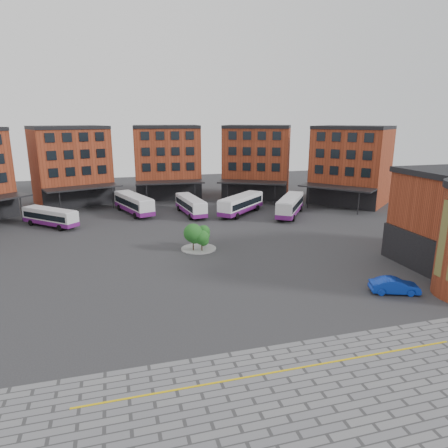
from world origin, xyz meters
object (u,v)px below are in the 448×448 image
object	(u,v)px
bus_b	(50,217)
bus_f	(290,205)
bus_c	(134,204)
bus_d	(191,205)
bus_e	(241,204)
tree_island	(198,236)
blue_car	(394,286)

from	to	relation	value
bus_b	bus_f	distance (m)	38.05
bus_b	bus_c	size ratio (longest dim) A/B	0.73
bus_b	bus_f	size ratio (longest dim) A/B	0.79
bus_b	bus_f	xyz separation A→B (m)	(37.90, -3.26, 0.26)
bus_d	bus_e	size ratio (longest dim) A/B	1.07
bus_c	bus_d	xyz separation A→B (m)	(9.29, -3.29, -0.16)
bus_e	bus_c	bearing A→B (deg)	-149.42
bus_d	bus_b	bearing A→B (deg)	179.04
tree_island	bus_f	size ratio (longest dim) A/B	0.40
bus_b	bus_f	world-z (taller)	bus_f
bus_d	tree_island	bearing A→B (deg)	-104.56
bus_c	bus_e	xyz separation A→B (m)	(17.69, -5.14, -0.03)
blue_car	tree_island	bearing A→B (deg)	60.90
bus_e	blue_car	xyz separation A→B (m)	(3.84, -34.58, -1.01)
tree_island	blue_car	distance (m)	22.94
bus_c	blue_car	world-z (taller)	bus_c
tree_island	bus_c	bearing A→B (deg)	106.06
bus_d	blue_car	distance (m)	38.43
bus_f	bus_e	bearing A→B (deg)	-169.31
tree_island	bus_f	bearing A→B (deg)	36.52
bus_b	bus_e	distance (m)	30.36
tree_island	blue_car	xyz separation A→B (m)	(15.06, -17.26, -1.15)
tree_island	bus_e	size ratio (longest dim) A/B	0.43
tree_island	bus_b	size ratio (longest dim) A/B	0.51
bus_e	bus_b	bearing A→B (deg)	-132.93
bus_c	blue_car	size ratio (longest dim) A/B	2.66
bus_b	blue_car	size ratio (longest dim) A/B	1.94
bus_d	bus_f	distance (m)	16.79
bus_b	bus_d	xyz separation A→B (m)	(21.96, 2.00, 0.12)
bus_c	bus_d	size ratio (longest dim) A/B	1.10
bus_d	bus_f	bearing A→B (deg)	-24.45
tree_island	bus_d	world-z (taller)	tree_island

